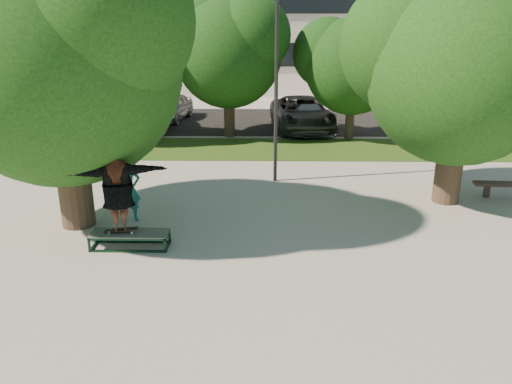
{
  "coord_description": "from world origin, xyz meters",
  "views": [
    {
      "loc": [
        0.64,
        -11.03,
        4.97
      ],
      "look_at": [
        0.44,
        0.6,
        1.07
      ],
      "focal_mm": 35.0,
      "sensor_mm": 36.0,
      "label": 1
    }
  ],
  "objects_px": {
    "car_grey": "(302,113)",
    "car_silver_b": "(310,116)",
    "grind_box": "(130,240)",
    "bystander": "(128,189)",
    "car_dark": "(151,114)",
    "tree_right": "(459,59)",
    "lamppost": "(276,85)",
    "car_silver_a": "(171,107)",
    "tree_left": "(56,49)"
  },
  "relations": [
    {
      "from": "lamppost",
      "to": "car_silver_b",
      "type": "bearing_deg",
      "value": 77.66
    },
    {
      "from": "grind_box",
      "to": "car_silver_b",
      "type": "xyz_separation_m",
      "value": [
        5.36,
        13.87,
        0.5
      ]
    },
    {
      "from": "grind_box",
      "to": "car_silver_a",
      "type": "relative_size",
      "value": 0.43
    },
    {
      "from": "car_dark",
      "to": "bystander",
      "type": "bearing_deg",
      "value": -85.25
    },
    {
      "from": "bystander",
      "to": "car_silver_b",
      "type": "xyz_separation_m",
      "value": [
        5.78,
        12.19,
        -0.19
      ]
    },
    {
      "from": "tree_left",
      "to": "car_grey",
      "type": "relative_size",
      "value": 1.23
    },
    {
      "from": "tree_right",
      "to": "car_grey",
      "type": "height_order",
      "value": "tree_right"
    },
    {
      "from": "bystander",
      "to": "car_grey",
      "type": "distance_m",
      "value": 13.5
    },
    {
      "from": "bystander",
      "to": "car_grey",
      "type": "relative_size",
      "value": 0.3
    },
    {
      "from": "tree_left",
      "to": "grind_box",
      "type": "distance_m",
      "value": 4.82
    },
    {
      "from": "tree_left",
      "to": "tree_right",
      "type": "bearing_deg",
      "value": 11.03
    },
    {
      "from": "tree_left",
      "to": "car_silver_b",
      "type": "relative_size",
      "value": 1.5
    },
    {
      "from": "tree_right",
      "to": "car_silver_a",
      "type": "distance_m",
      "value": 17.1
    },
    {
      "from": "bystander",
      "to": "grind_box",
      "type": "bearing_deg",
      "value": -104.95
    },
    {
      "from": "lamppost",
      "to": "car_dark",
      "type": "relative_size",
      "value": 1.28
    },
    {
      "from": "tree_left",
      "to": "lamppost",
      "type": "bearing_deg",
      "value": 36.42
    },
    {
      "from": "car_dark",
      "to": "car_silver_b",
      "type": "xyz_separation_m",
      "value": [
        7.86,
        0.0,
        -0.09
      ]
    },
    {
      "from": "car_dark",
      "to": "car_silver_b",
      "type": "relative_size",
      "value": 1.0
    },
    {
      "from": "tree_left",
      "to": "tree_right",
      "type": "height_order",
      "value": "tree_left"
    },
    {
      "from": "tree_right",
      "to": "lamppost",
      "type": "relative_size",
      "value": 1.07
    },
    {
      "from": "bystander",
      "to": "car_dark",
      "type": "bearing_deg",
      "value": 70.61
    },
    {
      "from": "bystander",
      "to": "lamppost",
      "type": "bearing_deg",
      "value": 14.23
    },
    {
      "from": "lamppost",
      "to": "car_silver_b",
      "type": "distance_m",
      "value": 9.04
    },
    {
      "from": "lamppost",
      "to": "grind_box",
      "type": "bearing_deg",
      "value": -123.12
    },
    {
      "from": "tree_right",
      "to": "car_dark",
      "type": "relative_size",
      "value": 1.37
    },
    {
      "from": "tree_right",
      "to": "car_dark",
      "type": "height_order",
      "value": "tree_right"
    },
    {
      "from": "car_silver_b",
      "to": "car_silver_a",
      "type": "bearing_deg",
      "value": 154.66
    },
    {
      "from": "grind_box",
      "to": "car_silver_a",
      "type": "bearing_deg",
      "value": 96.91
    },
    {
      "from": "tree_right",
      "to": "car_silver_b",
      "type": "relative_size",
      "value": 1.37
    },
    {
      "from": "car_grey",
      "to": "car_silver_b",
      "type": "distance_m",
      "value": 0.41
    },
    {
      "from": "car_grey",
      "to": "car_silver_b",
      "type": "relative_size",
      "value": 1.22
    },
    {
      "from": "tree_left",
      "to": "lamppost",
      "type": "distance_m",
      "value": 6.7
    },
    {
      "from": "bystander",
      "to": "car_silver_b",
      "type": "relative_size",
      "value": 0.37
    },
    {
      "from": "tree_left",
      "to": "car_dark",
      "type": "bearing_deg",
      "value": 93.26
    },
    {
      "from": "lamppost",
      "to": "grind_box",
      "type": "height_order",
      "value": "lamppost"
    },
    {
      "from": "car_silver_a",
      "to": "car_silver_b",
      "type": "height_order",
      "value": "car_silver_a"
    },
    {
      "from": "car_grey",
      "to": "car_dark",
      "type": "bearing_deg",
      "value": 175.14
    },
    {
      "from": "car_dark",
      "to": "lamppost",
      "type": "bearing_deg",
      "value": -59.71
    },
    {
      "from": "bystander",
      "to": "car_dark",
      "type": "xyz_separation_m",
      "value": [
        -2.08,
        12.19,
        -0.1
      ]
    },
    {
      "from": "grind_box",
      "to": "car_silver_b",
      "type": "bearing_deg",
      "value": 68.87
    },
    {
      "from": "grind_box",
      "to": "bystander",
      "type": "distance_m",
      "value": 1.86
    },
    {
      "from": "lamppost",
      "to": "car_grey",
      "type": "relative_size",
      "value": 1.06
    },
    {
      "from": "car_dark",
      "to": "car_silver_b",
      "type": "height_order",
      "value": "car_dark"
    },
    {
      "from": "grind_box",
      "to": "car_grey",
      "type": "xyz_separation_m",
      "value": [
        5.0,
        14.03,
        0.61
      ]
    },
    {
      "from": "tree_left",
      "to": "lamppost",
      "type": "height_order",
      "value": "tree_left"
    },
    {
      "from": "tree_right",
      "to": "car_grey",
      "type": "xyz_separation_m",
      "value": [
        -3.42,
        10.58,
        -3.29
      ]
    },
    {
      "from": "grind_box",
      "to": "bystander",
      "type": "xyz_separation_m",
      "value": [
        -0.42,
        1.67,
        0.69
      ]
    },
    {
      "from": "tree_left",
      "to": "car_silver_a",
      "type": "xyz_separation_m",
      "value": [
        -0.22,
        15.11,
        -3.71
      ]
    },
    {
      "from": "bystander",
      "to": "car_silver_a",
      "type": "distance_m",
      "value": 14.99
    },
    {
      "from": "grind_box",
      "to": "car_grey",
      "type": "distance_m",
      "value": 14.91
    }
  ]
}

